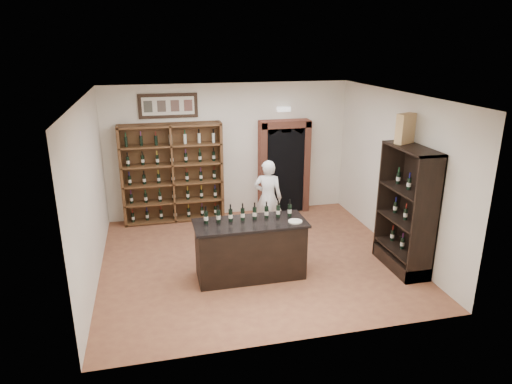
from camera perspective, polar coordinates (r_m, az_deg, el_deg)
floor at (r=8.59m, az=-0.26°, el=-8.38°), size 5.50×5.50×0.00m
ceiling at (r=7.71m, az=-0.30°, el=11.94°), size 5.50×5.50×0.00m
wall_back at (r=10.39m, az=-3.38°, el=5.20°), size 5.50×0.04×3.00m
wall_left at (r=7.90m, az=-20.10°, el=-0.19°), size 0.04×5.00×3.00m
wall_right at (r=9.02m, az=17.03°, el=2.36°), size 0.04×5.00×3.00m
wine_shelf at (r=10.19m, az=-10.40°, el=2.34°), size 2.20×0.38×2.20m
framed_picture at (r=10.03m, az=-10.92°, el=10.53°), size 1.25×0.04×0.52m
arched_doorway at (r=10.59m, az=3.50°, el=3.44°), size 1.17×0.35×2.17m
emergency_light at (r=10.43m, az=3.49°, el=10.28°), size 0.30×0.10×0.10m
tasting_counter at (r=7.80m, az=-0.71°, el=-7.23°), size 1.88×0.78×1.00m
counter_bottle_0 at (r=7.55m, az=-6.27°, el=-3.15°), size 0.07×0.07×0.30m
counter_bottle_1 at (r=7.58m, az=-4.73°, el=-3.03°), size 0.07×0.07×0.30m
counter_bottle_2 at (r=7.61m, az=-3.20°, el=-2.91°), size 0.07×0.07×0.30m
counter_bottle_3 at (r=7.64m, az=-1.68°, el=-2.78°), size 0.07×0.07×0.30m
counter_bottle_4 at (r=7.68m, az=-0.17°, el=-2.65°), size 0.07×0.07×0.30m
counter_bottle_5 at (r=7.73m, az=1.31°, el=-2.53°), size 0.07×0.07×0.30m
counter_bottle_6 at (r=7.78m, az=2.78°, el=-2.40°), size 0.07×0.07×0.30m
counter_bottle_7 at (r=7.84m, az=4.23°, el=-2.28°), size 0.07×0.07×0.30m
side_cabinet at (r=8.42m, az=18.23°, el=-4.29°), size 0.48×1.20×2.20m
shopkeeper at (r=9.36m, az=1.49°, el=-0.74°), size 0.68×0.56×1.60m
plate at (r=7.63m, az=4.92°, el=-3.68°), size 0.24×0.24×0.02m
wine_crate at (r=8.19m, az=18.17°, el=7.55°), size 0.39×0.28×0.51m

